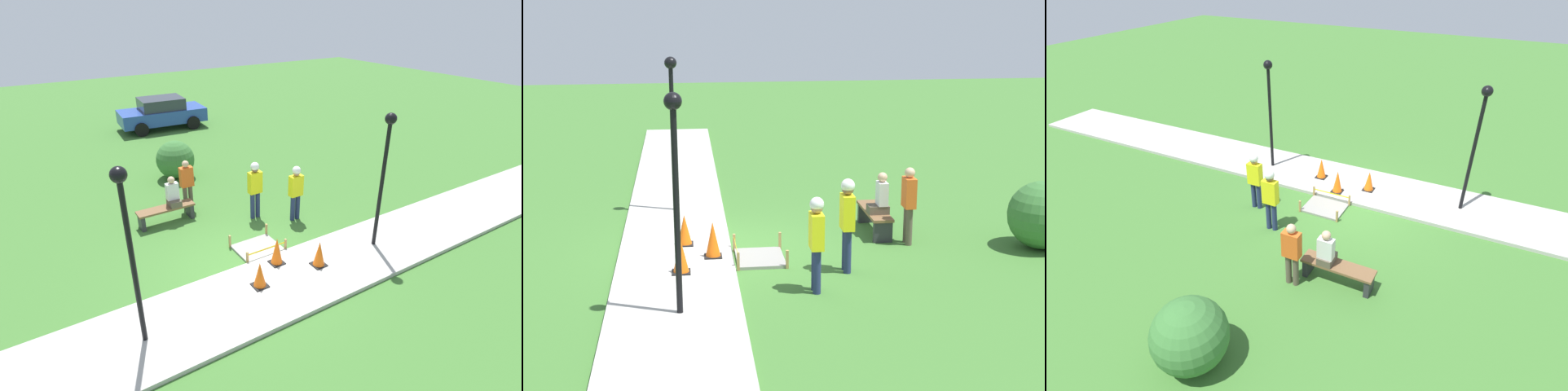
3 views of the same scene
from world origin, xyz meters
TOP-DOWN VIEW (x-y plane):
  - ground_plane at (0.00, 0.00)m, footprint 60.00×60.00m
  - sidewalk at (0.00, -1.12)m, footprint 28.00×2.23m
  - wet_concrete_patch at (0.74, 0.53)m, footprint 1.21×0.98m
  - traffic_cone_near_patch at (-0.09, -0.93)m, footprint 0.34×0.34m
  - traffic_cone_far_patch at (0.74, -0.39)m, footprint 0.34×0.34m
  - traffic_cone_sidewalk_edge at (1.57, -1.01)m, footprint 0.34×0.34m
  - park_bench at (-0.79, 3.19)m, footprint 1.69×0.44m
  - person_seated_on_bench at (-0.51, 3.24)m, footprint 0.36×0.44m
  - worker_supervisor at (1.62, 2.08)m, footprint 0.40×0.26m
  - worker_assistant at (2.57, 1.34)m, footprint 0.40×0.25m
  - bystander_in_orange_shirt at (0.12, 3.68)m, footprint 0.40×0.22m
  - lamppost_near at (3.44, -1.03)m, footprint 0.28×0.28m
  - lamppost_far at (-2.82, -1.13)m, footprint 0.28×0.28m
  - shrub_rounded_near at (0.74, 6.30)m, footprint 1.40×1.40m

SIDE VIEW (x-z plane):
  - ground_plane at x=0.00m, z-range 0.00..0.00m
  - wet_concrete_patch at x=0.74m, z-range -0.14..0.22m
  - sidewalk at x=0.00m, z-range 0.00..0.10m
  - park_bench at x=-0.79m, z-range 0.10..0.60m
  - traffic_cone_near_patch at x=-0.09m, z-range 0.10..0.73m
  - traffic_cone_sidewalk_edge at x=1.57m, z-range 0.10..0.76m
  - traffic_cone_far_patch at x=0.74m, z-range 0.10..0.81m
  - shrub_rounded_near at x=0.74m, z-range 0.00..1.40m
  - person_seated_on_bench at x=-0.51m, z-range 0.41..1.30m
  - bystander_in_orange_shirt at x=0.12m, z-range 0.10..1.73m
  - worker_assistant at x=2.57m, z-range 0.16..1.88m
  - worker_supervisor at x=1.62m, z-range 0.18..1.97m
  - lamppost_near at x=3.44m, z-range 0.68..4.24m
  - lamppost_far at x=-2.82m, z-range 0.68..4.26m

